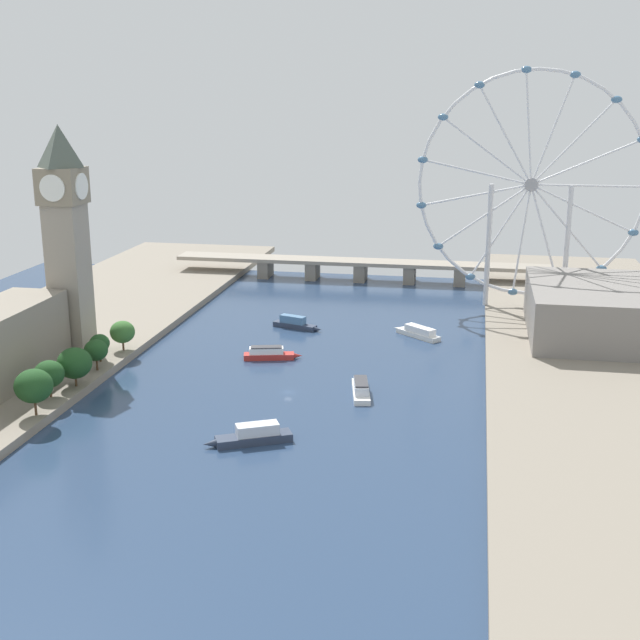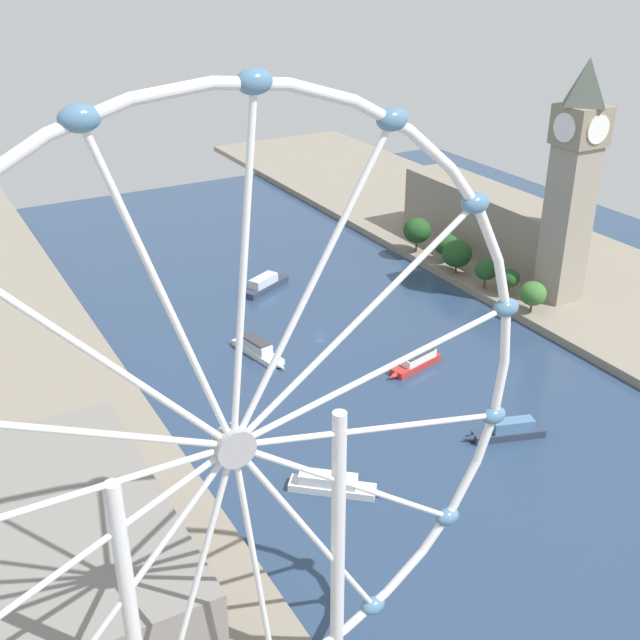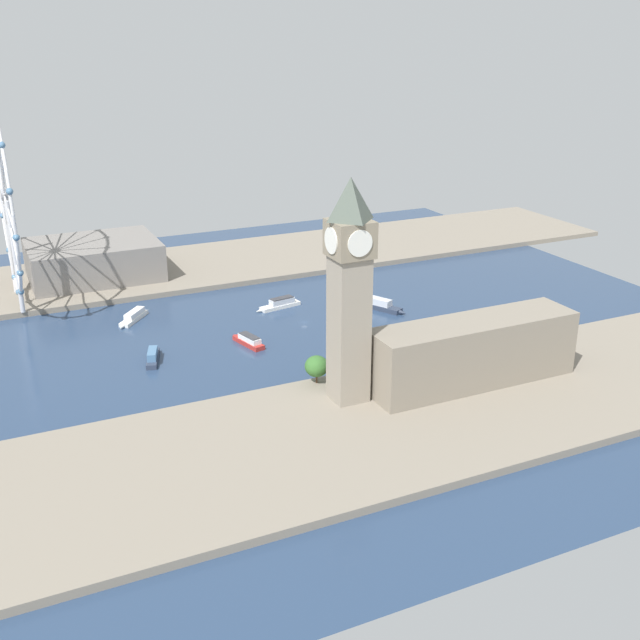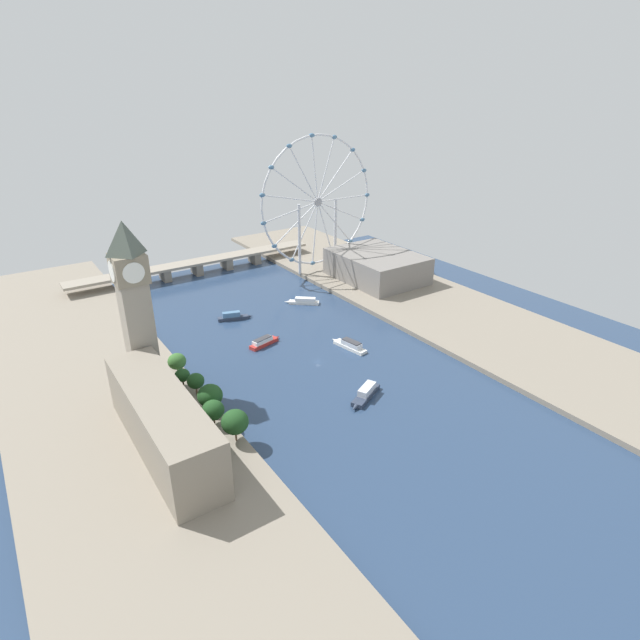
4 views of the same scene
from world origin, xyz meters
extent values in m
plane|color=navy|center=(0.00, 0.00, 0.00)|extent=(395.53, 395.53, 0.00)
cube|color=gray|center=(-112.77, 0.00, 1.50)|extent=(90.00, 520.00, 3.00)
cube|color=gray|center=(-90.16, 21.79, 31.84)|extent=(12.88, 12.88, 57.67)
cube|color=gray|center=(-90.16, 21.79, 67.42)|extent=(14.94, 14.94, 13.50)
pyramid|color=#4C564C|center=(-90.16, 21.79, 81.96)|extent=(13.52, 13.52, 15.58)
cylinder|color=white|center=(-90.16, 29.52, 67.42)|extent=(9.79, 0.50, 9.79)
cylinder|color=white|center=(-90.16, 14.07, 67.42)|extent=(9.79, 0.50, 9.79)
cylinder|color=white|center=(-82.44, 21.79, 67.42)|extent=(0.50, 9.79, 9.79)
cylinder|color=white|center=(-97.89, 21.79, 67.42)|extent=(0.50, 9.79, 9.79)
cube|color=gray|center=(-98.45, -30.52, 16.39)|extent=(22.00, 88.63, 26.79)
cylinder|color=#513823|center=(-71.52, -42.66, 5.47)|extent=(0.80, 0.80, 4.94)
ellipsoid|color=#1E471E|center=(-71.52, -42.66, 12.70)|extent=(11.89, 11.89, 10.70)
cylinder|color=#513823|center=(-74.85, -26.85, 5.01)|extent=(0.80, 0.80, 4.02)
ellipsoid|color=#1E471E|center=(-74.85, -26.85, 11.06)|extent=(10.12, 10.12, 9.11)
cylinder|color=#513823|center=(-71.45, -15.38, 4.78)|extent=(0.80, 0.80, 3.56)
ellipsoid|color=#1E471E|center=(-71.45, -15.38, 11.34)|extent=(11.95, 11.95, 10.76)
cylinder|color=#513823|center=(-71.79, 2.04, 5.09)|extent=(0.80, 0.80, 4.19)
ellipsoid|color=#1E471E|center=(-71.79, 2.04, 10.65)|extent=(8.66, 8.66, 7.80)
cylinder|color=#513823|center=(-75.03, 11.91, 5.07)|extent=(0.80, 0.80, 4.13)
ellipsoid|color=#1E471E|center=(-75.03, 11.91, 10.17)|extent=(7.59, 7.59, 6.83)
cylinder|color=#513823|center=(-72.42, 26.99, 4.77)|extent=(0.80, 0.80, 3.53)
ellipsoid|color=#386B2D|center=(-72.42, 26.99, 10.42)|extent=(9.70, 9.70, 8.73)
torus|color=silver|center=(85.42, 127.03, 60.24)|extent=(102.84, 1.62, 102.84)
cylinder|color=#99999E|center=(85.42, 127.03, 60.24)|extent=(6.07, 3.00, 6.07)
cylinder|color=silver|center=(110.72, 127.03, 60.24)|extent=(50.61, 0.97, 0.97)
cylinder|color=silver|center=(108.53, 127.03, 70.53)|extent=(46.63, 0.97, 21.47)
cylinder|color=silver|center=(102.35, 127.03, 79.04)|extent=(34.59, 0.97, 38.26)
cylinder|color=silver|center=(93.24, 127.03, 84.30)|extent=(16.56, 0.97, 48.43)
cylinder|color=silver|center=(82.77, 127.03, 85.40)|extent=(6.26, 0.97, 50.43)
cylinder|color=silver|center=(72.76, 127.03, 82.15)|extent=(26.15, 0.97, 44.32)
cylinder|color=silver|center=(64.94, 127.03, 75.11)|extent=(41.52, 0.97, 30.53)
cylinder|color=silver|center=(60.66, 127.03, 65.50)|extent=(49.71, 0.97, 11.47)
cylinder|color=silver|center=(60.66, 127.03, 54.98)|extent=(49.71, 0.97, 11.47)
cylinder|color=silver|center=(64.94, 127.03, 45.36)|extent=(41.52, 0.97, 30.53)
cylinder|color=silver|center=(72.76, 127.03, 38.32)|extent=(26.15, 0.97, 44.32)
cylinder|color=silver|center=(82.77, 127.03, 35.07)|extent=(6.26, 0.97, 50.43)
cylinder|color=silver|center=(93.24, 127.03, 36.17)|extent=(16.56, 0.97, 48.43)
cylinder|color=silver|center=(102.35, 127.03, 41.43)|extent=(34.59, 0.97, 38.26)
cylinder|color=silver|center=(108.53, 127.03, 49.95)|extent=(46.63, 0.97, 21.47)
ellipsoid|color=teal|center=(101.06, 127.03, 108.37)|extent=(4.80, 3.20, 3.20)
ellipsoid|color=teal|center=(80.13, 127.03, 110.57)|extent=(4.80, 3.20, 3.20)
ellipsoid|color=teal|center=(60.11, 127.03, 104.07)|extent=(4.80, 3.20, 3.20)
ellipsoid|color=teal|center=(44.47, 127.03, 89.99)|extent=(4.80, 3.20, 3.20)
ellipsoid|color=teal|center=(35.91, 127.03, 70.76)|extent=(4.80, 3.20, 3.20)
ellipsoid|color=teal|center=(35.91, 127.03, 49.72)|extent=(4.80, 3.20, 3.20)
ellipsoid|color=teal|center=(44.47, 127.03, 30.49)|extent=(4.80, 3.20, 3.20)
ellipsoid|color=teal|center=(60.11, 127.03, 16.41)|extent=(4.80, 3.20, 3.20)
cylinder|color=silver|center=(103.13, 127.03, 31.62)|extent=(2.40, 2.40, 57.24)
cylinder|color=silver|center=(67.70, 127.03, 31.62)|extent=(2.40, 2.40, 57.24)
cube|color=gray|center=(112.44, 82.91, 13.55)|extent=(54.71, 71.99, 21.10)
cube|color=#B22D28|center=(-15.72, 35.63, 1.09)|extent=(20.22, 9.64, 2.18)
cone|color=#B22D28|center=(-4.68, 38.36, 1.09)|extent=(3.94, 2.96, 2.18)
cube|color=white|center=(-16.67, 35.40, 3.42)|extent=(13.92, 7.34, 2.46)
cube|color=#38383D|center=(-16.67, 35.40, 4.87)|extent=(12.58, 6.82, 0.45)
cube|color=white|center=(39.52, 76.96, 0.99)|extent=(19.96, 18.03, 1.98)
cone|color=white|center=(29.84, 85.18, 0.99)|extent=(4.28, 4.06, 1.98)
cube|color=white|center=(40.35, 76.26, 3.38)|extent=(13.93, 12.74, 2.79)
cube|color=white|center=(25.20, 2.70, 0.96)|extent=(9.55, 23.31, 1.92)
cone|color=white|center=(22.80, 15.66, 0.96)|extent=(2.63, 4.36, 1.92)
cube|color=silver|center=(25.41, 1.58, 3.38)|extent=(7.02, 14.16, 2.93)
cube|color=#38383D|center=(25.41, 1.58, 5.15)|extent=(6.56, 12.79, 0.59)
cube|color=#2D384C|center=(-15.08, 80.60, 1.10)|extent=(20.63, 10.63, 2.20)
cone|color=#2D384C|center=(-3.92, 76.91, 1.10)|extent=(4.15, 3.23, 2.20)
cube|color=teal|center=(-16.05, 80.91, 3.88)|extent=(12.18, 7.22, 3.37)
cube|color=#2D384C|center=(-0.44, -44.38, 1.27)|extent=(22.93, 15.38, 2.53)
cone|color=#2D384C|center=(-12.25, -50.27, 1.27)|extent=(4.79, 4.09, 2.53)
cube|color=silver|center=(0.58, -43.87, 4.23)|extent=(13.48, 10.03, 3.39)
camera|label=1|loc=(61.60, -268.47, 101.23)|focal=47.12mm
camera|label=2|loc=(120.70, 215.24, 126.42)|focal=44.50mm
camera|label=3|loc=(-330.89, 147.71, 138.91)|focal=43.28mm
camera|label=4|loc=(-142.23, -212.17, 143.29)|focal=28.56mm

